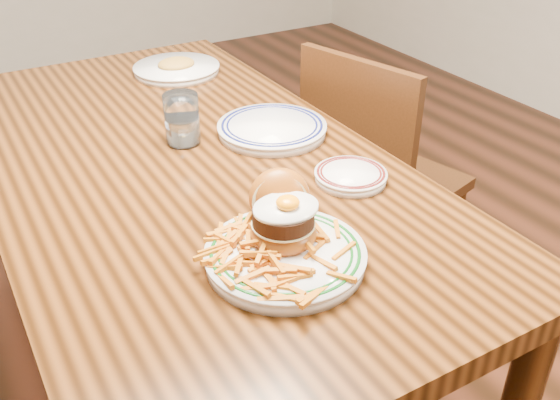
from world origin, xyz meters
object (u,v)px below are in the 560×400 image
chair_right (375,177)px  main_plate (284,241)px  side_plate (351,175)px  table (185,190)px

chair_right → main_plate: bearing=25.3°
main_plate → side_plate: bearing=57.0°
main_plate → side_plate: size_ratio=1.92×
table → side_plate: size_ratio=10.29×
table → chair_right: (0.66, 0.10, -0.20)m
main_plate → side_plate: 0.31m
table → main_plate: main_plate is taller
table → main_plate: bearing=-89.2°
chair_right → side_plate: (-0.39, -0.39, 0.30)m
main_plate → table: bearing=115.5°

